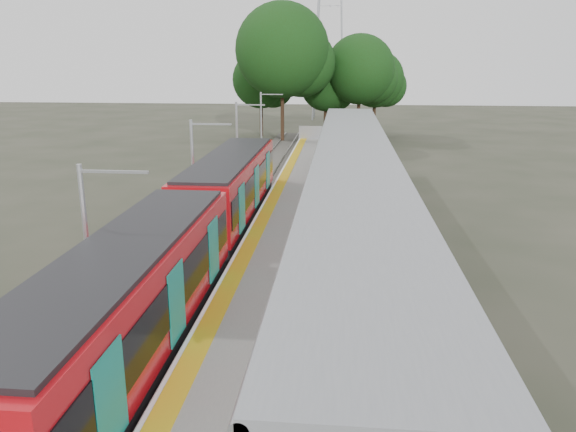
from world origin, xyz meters
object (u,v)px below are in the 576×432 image
object	(u,v)px
litter_bin	(367,293)
bench_far	(363,174)
train	(195,226)
bench_mid	(384,258)
info_pillar_far	(362,203)
bench_near	(383,253)
info_pillar_near	(356,259)

from	to	relation	value
litter_bin	bench_far	bearing A→B (deg)	88.50
train	litter_bin	bearing A→B (deg)	-34.32
bench_mid	info_pillar_far	world-z (taller)	info_pillar_far
bench_mid	litter_bin	bearing A→B (deg)	-117.16
train	bench_mid	distance (m)	7.26
bench_near	bench_mid	size ratio (longest dim) A/B	1.22
bench_near	bench_mid	xyz separation A→B (m)	(0.02, -0.19, -0.11)
bench_near	info_pillar_near	size ratio (longest dim) A/B	1.05
train	bench_mid	size ratio (longest dim) A/B	19.01
info_pillar_far	info_pillar_near	bearing A→B (deg)	-81.54
train	bench_mid	world-z (taller)	train
bench_near	bench_far	size ratio (longest dim) A/B	1.21
info_pillar_far	litter_bin	bearing A→B (deg)	-79.10
bench_mid	info_pillar_far	bearing A→B (deg)	80.89
info_pillar_near	info_pillar_far	xyz separation A→B (m)	(0.41, 7.19, 0.13)
info_pillar_far	litter_bin	size ratio (longest dim) A/B	2.31
train	info_pillar_near	distance (m)	6.54
bench_far	info_pillar_near	distance (m)	15.79
bench_near	info_pillar_far	distance (m)	6.15
bench_mid	bench_near	bearing A→B (deg)	81.36
bench_mid	info_pillar_far	size ratio (longest dim) A/B	0.73
bench_mid	bench_far	distance (m)	14.89
bench_mid	bench_far	size ratio (longest dim) A/B	0.99
info_pillar_far	bench_near	bearing A→B (deg)	-73.16
info_pillar_near	litter_bin	xyz separation A→B (m)	(0.27, -2.17, -0.30)
bench_far	litter_bin	size ratio (longest dim) A/B	1.69
train	litter_bin	world-z (taller)	train
bench_mid	info_pillar_near	size ratio (longest dim) A/B	0.86
bench_mid	info_pillar_far	xyz separation A→B (m)	(-0.56, 6.30, 0.36)
bench_near	litter_bin	distance (m)	3.31
bench_far	info_pillar_far	size ratio (longest dim) A/B	0.73
bench_near	info_pillar_near	xyz separation A→B (m)	(-0.96, -1.07, 0.12)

